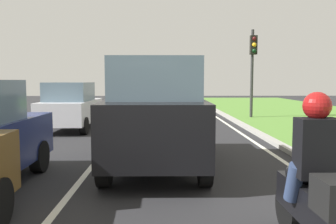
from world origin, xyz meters
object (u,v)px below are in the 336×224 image
Objects in this scene: rider_person at (316,147)px; car_hatchback_far at (71,106)px; traffic_light_near_right at (253,59)px; car_suv_ahead at (156,113)px; motorcycle at (315,208)px.

car_hatchback_far is at bearing 116.22° from rider_person.
rider_person is at bearing -101.87° from traffic_light_near_right.
car_hatchback_far is 8.88m from traffic_light_near_right.
car_suv_ahead is 10.71m from traffic_light_near_right.
car_suv_ahead is 3.88× the size of rider_person.
motorcycle is at bearing -89.69° from rider_person.
rider_person is (4.92, -9.85, 0.31)m from car_hatchback_far.
motorcycle is (4.92, -9.90, -0.31)m from car_hatchback_far.
car_suv_ahead is 6.64m from car_hatchback_far.
rider_person is at bearing -62.27° from car_hatchback_far.
car_suv_ahead is at bearing -115.28° from traffic_light_near_right.
traffic_light_near_right reaches higher than motorcycle.
car_hatchback_far is 1.96× the size of motorcycle.
traffic_light_near_right reaches higher than car_suv_ahead.
motorcycle is at bearing -67.75° from car_suv_ahead.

